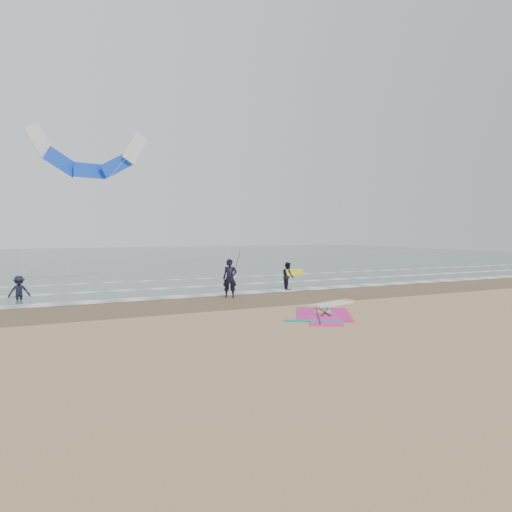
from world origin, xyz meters
name	(u,v)px	position (x,y,z in m)	size (l,w,h in m)	color
ground	(339,318)	(0.00, 0.00, 0.00)	(120.00, 120.00, 0.00)	tan
sea_water	(129,257)	(0.00, 48.00, 0.01)	(120.00, 80.00, 0.02)	#47605E
wet_sand_band	(269,298)	(0.00, 6.00, 0.00)	(120.00, 5.00, 0.01)	brown
foam_waterline	(236,288)	(0.00, 10.44, 0.03)	(120.00, 9.15, 0.02)	white
windsurf_rig	(327,311)	(0.38, 1.38, 0.03)	(5.18, 4.91, 0.12)	white
person_standing	(230,278)	(-1.77, 6.93, 0.99)	(0.72, 0.47, 1.97)	black
person_walking	(288,276)	(2.42, 8.44, 0.80)	(0.78, 0.61, 1.61)	black
person_wading	(19,285)	(-11.42, 10.40, 0.78)	(1.00, 0.58, 1.55)	black
held_pole	(235,269)	(-1.47, 6.93, 1.45)	(0.17, 0.86, 1.82)	black
carried_kiteboard	(295,272)	(2.82, 8.34, 1.02)	(1.30, 0.51, 0.39)	yellow
surf_kite	(89,158)	(-7.82, 13.31, 7.56)	(6.97, 3.25, 8.32)	white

